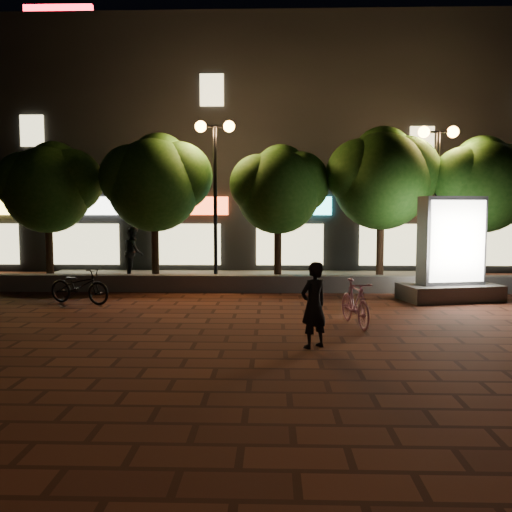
{
  "coord_description": "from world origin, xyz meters",
  "views": [
    {
      "loc": [
        0.32,
        -12.24,
        2.5
      ],
      "look_at": [
        -0.09,
        1.5,
        1.3
      ],
      "focal_mm": 38.28,
      "sensor_mm": 36.0,
      "label": 1
    }
  ],
  "objects_px": {
    "tree_right": "(383,175)",
    "rider": "(314,305)",
    "pedestrian": "(133,252)",
    "street_lamp_right": "(438,164)",
    "ad_kiosk": "(451,259)",
    "tree_far_right": "(484,181)",
    "street_lamp_left": "(215,160)",
    "scooter_pink": "(355,303)",
    "tree_left": "(156,179)",
    "tree_far_left": "(50,184)",
    "scooter_parked": "(79,286)",
    "tree_mid": "(280,186)"
  },
  "relations": [
    {
      "from": "ad_kiosk",
      "to": "tree_left",
      "type": "bearing_deg",
      "value": 162.04
    },
    {
      "from": "pedestrian",
      "to": "tree_right",
      "type": "bearing_deg",
      "value": -111.69
    },
    {
      "from": "ad_kiosk",
      "to": "scooter_pink",
      "type": "distance_m",
      "value": 4.63
    },
    {
      "from": "tree_right",
      "to": "pedestrian",
      "type": "height_order",
      "value": "tree_right"
    },
    {
      "from": "tree_far_left",
      "to": "street_lamp_right",
      "type": "xyz_separation_m",
      "value": [
        12.45,
        -0.26,
        0.6
      ]
    },
    {
      "from": "rider",
      "to": "street_lamp_right",
      "type": "bearing_deg",
      "value": -157.35
    },
    {
      "from": "rider",
      "to": "tree_left",
      "type": "bearing_deg",
      "value": -98.29
    },
    {
      "from": "tree_left",
      "to": "tree_right",
      "type": "distance_m",
      "value": 7.3
    },
    {
      "from": "rider",
      "to": "ad_kiosk",
      "type": "bearing_deg",
      "value": -165.78
    },
    {
      "from": "ad_kiosk",
      "to": "street_lamp_left",
      "type": "bearing_deg",
      "value": 159.23
    },
    {
      "from": "tree_left",
      "to": "tree_far_right",
      "type": "height_order",
      "value": "tree_left"
    },
    {
      "from": "ad_kiosk",
      "to": "pedestrian",
      "type": "bearing_deg",
      "value": 157.16
    },
    {
      "from": "tree_far_right",
      "to": "ad_kiosk",
      "type": "relative_size",
      "value": 1.68
    },
    {
      "from": "scooter_pink",
      "to": "scooter_parked",
      "type": "distance_m",
      "value": 7.28
    },
    {
      "from": "tree_far_left",
      "to": "tree_left",
      "type": "bearing_deg",
      "value": 0.0
    },
    {
      "from": "tree_far_left",
      "to": "pedestrian",
      "type": "distance_m",
      "value": 3.57
    },
    {
      "from": "tree_far_right",
      "to": "street_lamp_left",
      "type": "xyz_separation_m",
      "value": [
        -8.55,
        -0.26,
        0.66
      ]
    },
    {
      "from": "street_lamp_left",
      "to": "rider",
      "type": "relative_size",
      "value": 3.33
    },
    {
      "from": "tree_far_left",
      "to": "tree_right",
      "type": "relative_size",
      "value": 0.91
    },
    {
      "from": "tree_right",
      "to": "street_lamp_left",
      "type": "height_order",
      "value": "street_lamp_left"
    },
    {
      "from": "street_lamp_right",
      "to": "rider",
      "type": "height_order",
      "value": "street_lamp_right"
    },
    {
      "from": "street_lamp_right",
      "to": "ad_kiosk",
      "type": "height_order",
      "value": "street_lamp_right"
    },
    {
      "from": "rider",
      "to": "pedestrian",
      "type": "bearing_deg",
      "value": -96.5
    },
    {
      "from": "street_lamp_right",
      "to": "ad_kiosk",
      "type": "distance_m",
      "value": 3.75
    },
    {
      "from": "tree_left",
      "to": "scooter_pink",
      "type": "xyz_separation_m",
      "value": [
        5.53,
        -6.18,
        -2.95
      ]
    },
    {
      "from": "street_lamp_left",
      "to": "pedestrian",
      "type": "xyz_separation_m",
      "value": [
        -3.07,
        1.57,
        -3.06
      ]
    },
    {
      "from": "tree_far_left",
      "to": "scooter_pink",
      "type": "bearing_deg",
      "value": -34.39
    },
    {
      "from": "tree_right",
      "to": "rider",
      "type": "xyz_separation_m",
      "value": [
        -2.79,
        -8.03,
        -2.79
      ]
    },
    {
      "from": "scooter_pink",
      "to": "rider",
      "type": "height_order",
      "value": "rider"
    },
    {
      "from": "tree_right",
      "to": "tree_far_right",
      "type": "height_order",
      "value": "tree_right"
    },
    {
      "from": "street_lamp_left",
      "to": "ad_kiosk",
      "type": "distance_m",
      "value": 7.7
    },
    {
      "from": "tree_far_left",
      "to": "scooter_pink",
      "type": "relative_size",
      "value": 2.79
    },
    {
      "from": "ad_kiosk",
      "to": "scooter_parked",
      "type": "distance_m",
      "value": 9.98
    },
    {
      "from": "tree_mid",
      "to": "ad_kiosk",
      "type": "xyz_separation_m",
      "value": [
        4.63,
        -2.8,
        -2.08
      ]
    },
    {
      "from": "ad_kiosk",
      "to": "scooter_pink",
      "type": "bearing_deg",
      "value": -132.4
    },
    {
      "from": "tree_mid",
      "to": "ad_kiosk",
      "type": "height_order",
      "value": "tree_mid"
    },
    {
      "from": "tree_far_right",
      "to": "scooter_pink",
      "type": "bearing_deg",
      "value": -128.78
    },
    {
      "from": "street_lamp_left",
      "to": "tree_left",
      "type": "bearing_deg",
      "value": 172.3
    },
    {
      "from": "tree_mid",
      "to": "street_lamp_left",
      "type": "height_order",
      "value": "street_lamp_left"
    },
    {
      "from": "tree_far_left",
      "to": "scooter_parked",
      "type": "relative_size",
      "value": 2.56
    },
    {
      "from": "street_lamp_right",
      "to": "pedestrian",
      "type": "xyz_separation_m",
      "value": [
        -10.07,
        1.57,
        -2.93
      ]
    },
    {
      "from": "ad_kiosk",
      "to": "tree_far_left",
      "type": "bearing_deg",
      "value": 167.02
    },
    {
      "from": "tree_far_right",
      "to": "rider",
      "type": "bearing_deg",
      "value": -126.71
    },
    {
      "from": "tree_far_left",
      "to": "tree_left",
      "type": "xyz_separation_m",
      "value": [
        3.5,
        0.0,
        0.15
      ]
    },
    {
      "from": "tree_far_left",
      "to": "tree_far_right",
      "type": "bearing_deg",
      "value": 0.0
    },
    {
      "from": "tree_far_left",
      "to": "street_lamp_left",
      "type": "relative_size",
      "value": 0.89
    },
    {
      "from": "tree_mid",
      "to": "tree_right",
      "type": "distance_m",
      "value": 3.32
    },
    {
      "from": "rider",
      "to": "scooter_parked",
      "type": "distance_m",
      "value": 7.28
    },
    {
      "from": "tree_far_right",
      "to": "street_lamp_left",
      "type": "height_order",
      "value": "street_lamp_left"
    },
    {
      "from": "tree_right",
      "to": "ad_kiosk",
      "type": "relative_size",
      "value": 1.78
    }
  ]
}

